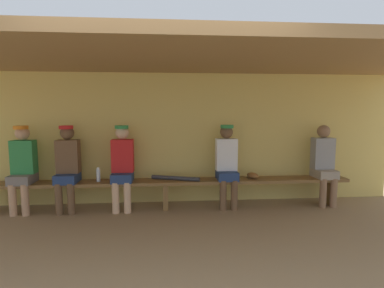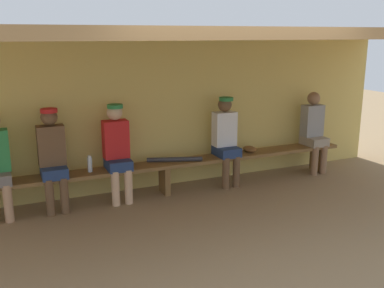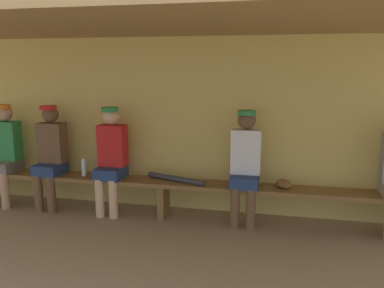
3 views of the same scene
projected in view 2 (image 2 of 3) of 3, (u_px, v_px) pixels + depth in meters
ground_plane at (212, 236)px, 5.05m from camera, size 24.00×24.00×0.00m
back_wall at (153, 114)px, 6.56m from camera, size 8.00×0.20×2.20m
dugout_roof at (187, 33)px, 5.12m from camera, size 8.00×2.80×0.12m
bench at (164, 168)px, 6.33m from camera, size 6.00×0.36×0.46m
player_middle at (117, 148)px, 5.98m from camera, size 0.34×0.42×1.34m
player_leftmost at (314, 129)px, 7.29m from camera, size 0.34×0.42×1.34m
player_near_post at (226, 137)px, 6.64m from camera, size 0.34×0.42×1.34m
player_rightmost at (52, 155)px, 5.65m from camera, size 0.34×0.42×1.34m
water_bottle_green at (90, 164)px, 5.88m from camera, size 0.06×0.06×0.23m
baseball_glove_worn at (250, 149)px, 6.90m from camera, size 0.23×0.28×0.09m
baseball_bat at (175, 159)px, 6.37m from camera, size 0.78×0.32×0.07m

